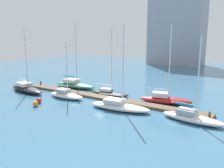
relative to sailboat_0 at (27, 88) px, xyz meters
name	(u,v)px	position (x,y,z in m)	size (l,w,h in m)	color
ground_plane	(105,99)	(13.93, 3.42, -0.60)	(120.00, 120.00, 0.00)	#386684
dock_pier	(105,98)	(13.93, 3.42, -0.42)	(31.27, 1.76, 0.36)	brown
dock_piling_near_end	(41,84)	(-1.31, 4.15, -0.10)	(0.28, 0.28, 1.01)	brown
dock_piling_far_end	(209,116)	(29.16, 2.70, -0.10)	(0.28, 0.28, 1.01)	brown
sailboat_0	(27,88)	(0.00, 0.00, 0.00)	(8.90, 3.82, 10.68)	black
sailboat_1	(75,84)	(4.60, 7.02, 0.03)	(8.73, 3.11, 11.60)	#2D7047
sailboat_2	(66,95)	(8.61, 0.64, -0.05)	(6.40, 2.14, 8.59)	white
sailboat_3	(109,92)	(13.21, 5.75, -0.09)	(6.73, 2.47, 10.71)	black
sailboat_4	(119,106)	(18.55, 0.21, -0.05)	(8.44, 3.63, 10.84)	white
sailboat_5	(165,99)	(22.33, 6.29, 0.03)	(7.65, 3.78, 10.90)	#B21E1E
sailboat_6	(192,117)	(27.62, 0.96, -0.03)	(7.22, 2.78, 9.44)	white
mooring_buoy_orange	(35,104)	(8.30, -4.87, -0.22)	(0.75, 0.75, 0.75)	orange
mooring_buoy_red	(39,100)	(7.39, -3.53, -0.22)	(0.77, 0.77, 0.77)	red
harbor_building_distant	(177,30)	(8.06, 50.91, 10.29)	(16.59, 8.55, 21.78)	#9399A3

